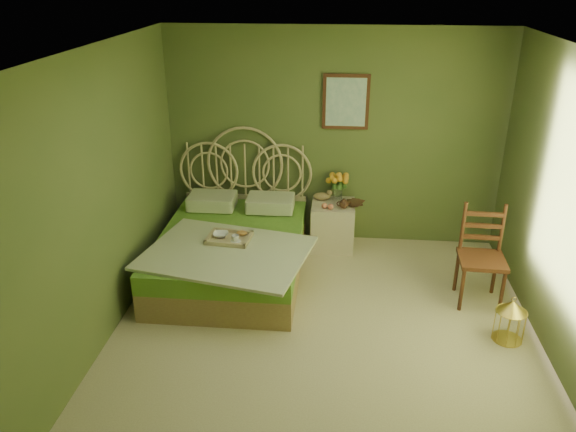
# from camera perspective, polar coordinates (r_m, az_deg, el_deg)

# --- Properties ---
(floor) EXTENTS (4.50, 4.50, 0.00)m
(floor) POSITION_cam_1_polar(r_m,az_deg,el_deg) (5.33, 3.62, -12.70)
(floor) COLOR beige
(floor) RESTS_ON ground
(ceiling) EXTENTS (4.50, 4.50, 0.00)m
(ceiling) POSITION_cam_1_polar(r_m,az_deg,el_deg) (4.32, 4.54, 16.19)
(ceiling) COLOR silver
(ceiling) RESTS_ON wall_back
(wall_back) EXTENTS (4.00, 0.00, 4.00)m
(wall_back) POSITION_cam_1_polar(r_m,az_deg,el_deg) (6.79, 4.64, 7.84)
(wall_back) COLOR #5E6937
(wall_back) RESTS_ON floor
(wall_left) EXTENTS (0.00, 4.50, 4.50)m
(wall_left) POSITION_cam_1_polar(r_m,az_deg,el_deg) (5.11, -18.97, 1.05)
(wall_left) COLOR #5E6937
(wall_left) RESTS_ON floor
(wall_art) EXTENTS (0.54, 0.04, 0.64)m
(wall_art) POSITION_cam_1_polar(r_m,az_deg,el_deg) (6.65, 5.90, 11.45)
(wall_art) COLOR #3E1D10
(wall_art) RESTS_ON wall_back
(bed) EXTENTS (1.82, 2.29, 1.42)m
(bed) POSITION_cam_1_polar(r_m,az_deg,el_deg) (6.30, -5.69, -3.24)
(bed) COLOR #9F894F
(bed) RESTS_ON floor
(nightstand) EXTENTS (0.52, 0.52, 1.00)m
(nightstand) POSITION_cam_1_polar(r_m,az_deg,el_deg) (6.88, 4.62, -0.35)
(nightstand) COLOR beige
(nightstand) RESTS_ON floor
(chair) EXTENTS (0.47, 0.47, 1.02)m
(chair) POSITION_cam_1_polar(r_m,az_deg,el_deg) (6.02, 19.05, -3.17)
(chair) COLOR #3E1D10
(chair) RESTS_ON floor
(birdcage) EXTENTS (0.27, 0.27, 0.42)m
(birdcage) POSITION_cam_1_polar(r_m,az_deg,el_deg) (5.62, 21.61, -9.89)
(birdcage) COLOR gold
(birdcage) RESTS_ON floor
(book_lower) EXTENTS (0.20, 0.24, 0.02)m
(book_lower) POSITION_cam_1_polar(r_m,az_deg,el_deg) (6.80, 6.16, 1.32)
(book_lower) COLOR #381E0F
(book_lower) RESTS_ON nightstand
(book_upper) EXTENTS (0.25, 0.28, 0.02)m
(book_upper) POSITION_cam_1_polar(r_m,az_deg,el_deg) (6.79, 6.17, 1.48)
(book_upper) COLOR #472819
(book_upper) RESTS_ON nightstand
(cereal_bowl) EXTENTS (0.17, 0.17, 0.04)m
(cereal_bowl) POSITION_cam_1_polar(r_m,az_deg,el_deg) (6.02, -6.86, -1.89)
(cereal_bowl) COLOR white
(cereal_bowl) RESTS_ON bed
(coffee_cup) EXTENTS (0.09, 0.09, 0.07)m
(coffee_cup) POSITION_cam_1_polar(r_m,az_deg,el_deg) (5.89, -5.37, -2.29)
(coffee_cup) COLOR white
(coffee_cup) RESTS_ON bed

